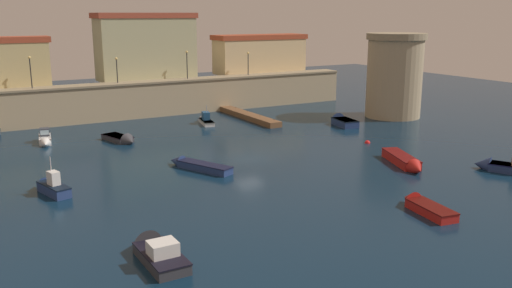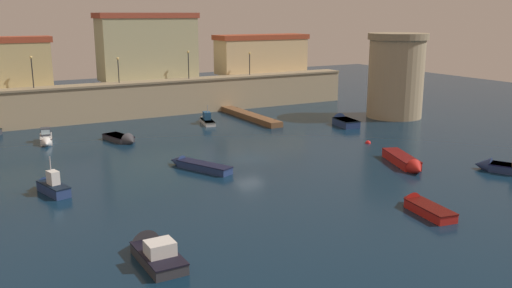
{
  "view_description": "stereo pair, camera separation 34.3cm",
  "coord_description": "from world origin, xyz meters",
  "px_view_note": "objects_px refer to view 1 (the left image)",
  "views": [
    {
      "loc": [
        -23.58,
        -42.8,
        13.03
      ],
      "look_at": [
        0.0,
        -1.2,
        1.63
      ],
      "focal_mm": 38.44,
      "sensor_mm": 36.0,
      "label": 1
    },
    {
      "loc": [
        -23.29,
        -42.97,
        13.03
      ],
      "look_at": [
        0.0,
        -1.2,
        1.63
      ],
      "focal_mm": 38.44,
      "sensor_mm": 36.0,
      "label": 2
    }
  ],
  "objects_px": {
    "quay_lamp_2": "(187,60)",
    "moored_boat_2": "(205,120)",
    "moored_boat_5": "(156,251)",
    "quay_lamp_0": "(30,67)",
    "moored_boat_7": "(51,186)",
    "moored_boat_4": "(342,121)",
    "moored_boat_9": "(122,139)",
    "fortress_tower": "(394,75)",
    "quay_lamp_1": "(117,66)",
    "mooring_buoy_0": "(367,143)",
    "moored_boat_3": "(424,206)",
    "quay_lamp_3": "(248,60)",
    "moored_boat_6": "(196,165)",
    "moored_boat_1": "(508,167)",
    "moored_boat_0": "(45,139)",
    "moored_boat_10": "(405,161)"
  },
  "relations": [
    {
      "from": "moored_boat_6",
      "to": "moored_boat_7",
      "type": "distance_m",
      "value": 12.02
    },
    {
      "from": "quay_lamp_2",
      "to": "moored_boat_6",
      "type": "height_order",
      "value": "quay_lamp_2"
    },
    {
      "from": "fortress_tower",
      "to": "quay_lamp_3",
      "type": "height_order",
      "value": "fortress_tower"
    },
    {
      "from": "quay_lamp_3",
      "to": "moored_boat_0",
      "type": "xyz_separation_m",
      "value": [
        -29.17,
        -9.74,
        -6.25
      ]
    },
    {
      "from": "fortress_tower",
      "to": "moored_boat_9",
      "type": "bearing_deg",
      "value": 175.1
    },
    {
      "from": "moored_boat_6",
      "to": "moored_boat_10",
      "type": "xyz_separation_m",
      "value": [
        16.33,
        -8.23,
        0.08
      ]
    },
    {
      "from": "moored_boat_0",
      "to": "mooring_buoy_0",
      "type": "xyz_separation_m",
      "value": [
        29.03,
        -16.14,
        -0.48
      ]
    },
    {
      "from": "quay_lamp_1",
      "to": "moored_boat_0",
      "type": "relative_size",
      "value": 0.73
    },
    {
      "from": "moored_boat_0",
      "to": "moored_boat_3",
      "type": "relative_size",
      "value": 0.88
    },
    {
      "from": "quay_lamp_2",
      "to": "fortress_tower",
      "type": "bearing_deg",
      "value": -36.13
    },
    {
      "from": "moored_boat_4",
      "to": "moored_boat_9",
      "type": "height_order",
      "value": "moored_boat_4"
    },
    {
      "from": "moored_boat_7",
      "to": "moored_boat_5",
      "type": "bearing_deg",
      "value": 176.5
    },
    {
      "from": "moored_boat_1",
      "to": "moored_boat_5",
      "type": "bearing_deg",
      "value": 64.4
    },
    {
      "from": "fortress_tower",
      "to": "moored_boat_0",
      "type": "bearing_deg",
      "value": 171.56
    },
    {
      "from": "quay_lamp_2",
      "to": "moored_boat_9",
      "type": "relative_size",
      "value": 0.74
    },
    {
      "from": "moored_boat_0",
      "to": "moored_boat_2",
      "type": "xyz_separation_m",
      "value": [
        18.85,
        1.88,
        -0.08
      ]
    },
    {
      "from": "moored_boat_3",
      "to": "moored_boat_9",
      "type": "xyz_separation_m",
      "value": [
        -11.95,
        30.22,
        -0.04
      ]
    },
    {
      "from": "moored_boat_5",
      "to": "mooring_buoy_0",
      "type": "xyz_separation_m",
      "value": [
        28.29,
        15.41,
        -0.43
      ]
    },
    {
      "from": "moored_boat_5",
      "to": "moored_boat_6",
      "type": "distance_m",
      "value": 17.7
    },
    {
      "from": "moored_boat_9",
      "to": "moored_boat_3",
      "type": "bearing_deg",
      "value": 5.84
    },
    {
      "from": "moored_boat_2",
      "to": "moored_boat_3",
      "type": "height_order",
      "value": "moored_boat_2"
    },
    {
      "from": "mooring_buoy_0",
      "to": "moored_boat_10",
      "type": "bearing_deg",
      "value": -109.42
    },
    {
      "from": "fortress_tower",
      "to": "quay_lamp_2",
      "type": "xyz_separation_m",
      "value": [
        -21.83,
        15.93,
        1.62
      ]
    },
    {
      "from": "quay_lamp_1",
      "to": "moored_boat_2",
      "type": "xyz_separation_m",
      "value": [
        8.33,
        -7.86,
        -6.31
      ]
    },
    {
      "from": "moored_boat_7",
      "to": "mooring_buoy_0",
      "type": "xyz_separation_m",
      "value": [
        31.29,
        0.88,
        -0.53
      ]
    },
    {
      "from": "quay_lamp_1",
      "to": "moored_boat_7",
      "type": "xyz_separation_m",
      "value": [
        -12.78,
        -26.76,
        -6.19
      ]
    },
    {
      "from": "fortress_tower",
      "to": "quay_lamp_0",
      "type": "relative_size",
      "value": 2.88
    },
    {
      "from": "moored_boat_1",
      "to": "moored_boat_0",
      "type": "bearing_deg",
      "value": 18.84
    },
    {
      "from": "quay_lamp_0",
      "to": "moored_boat_7",
      "type": "xyz_separation_m",
      "value": [
        -2.73,
        -26.76,
        -6.49
      ]
    },
    {
      "from": "moored_boat_3",
      "to": "moored_boat_4",
      "type": "relative_size",
      "value": 1.08
    },
    {
      "from": "moored_boat_2",
      "to": "moored_boat_10",
      "type": "distance_m",
      "value": 27.38
    },
    {
      "from": "moored_boat_3",
      "to": "moored_boat_5",
      "type": "bearing_deg",
      "value": 92.63
    },
    {
      "from": "quay_lamp_2",
      "to": "moored_boat_2",
      "type": "height_order",
      "value": "quay_lamp_2"
    },
    {
      "from": "fortress_tower",
      "to": "moored_boat_4",
      "type": "bearing_deg",
      "value": -172.8
    },
    {
      "from": "moored_boat_4",
      "to": "mooring_buoy_0",
      "type": "bearing_deg",
      "value": 167.05
    },
    {
      "from": "moored_boat_2",
      "to": "moored_boat_10",
      "type": "xyz_separation_m",
      "value": [
        7.22,
        -26.41,
        0.02
      ]
    },
    {
      "from": "moored_boat_2",
      "to": "moored_boat_4",
      "type": "distance_m",
      "value": 16.58
    },
    {
      "from": "moored_boat_0",
      "to": "moored_boat_9",
      "type": "bearing_deg",
      "value": 73.8
    },
    {
      "from": "quay_lamp_0",
      "to": "moored_boat_7",
      "type": "relative_size",
      "value": 0.83
    },
    {
      "from": "quay_lamp_1",
      "to": "quay_lamp_3",
      "type": "relative_size",
      "value": 0.99
    },
    {
      "from": "quay_lamp_2",
      "to": "moored_boat_0",
      "type": "relative_size",
      "value": 0.84
    },
    {
      "from": "quay_lamp_1",
      "to": "mooring_buoy_0",
      "type": "bearing_deg",
      "value": -54.43
    },
    {
      "from": "moored_boat_5",
      "to": "moored_boat_10",
      "type": "relative_size",
      "value": 0.78
    },
    {
      "from": "moored_boat_6",
      "to": "moored_boat_7",
      "type": "height_order",
      "value": "moored_boat_7"
    },
    {
      "from": "moored_boat_1",
      "to": "moored_boat_5",
      "type": "xyz_separation_m",
      "value": [
        -31.52,
        -1.35,
        -0.02
      ]
    },
    {
      "from": "moored_boat_10",
      "to": "moored_boat_1",
      "type": "bearing_deg",
      "value": 68.64
    },
    {
      "from": "moored_boat_5",
      "to": "moored_boat_2",
      "type": "bearing_deg",
      "value": -29.26
    },
    {
      "from": "fortress_tower",
      "to": "moored_boat_7",
      "type": "bearing_deg",
      "value": -166.19
    },
    {
      "from": "fortress_tower",
      "to": "moored_boat_1",
      "type": "relative_size",
      "value": 1.77
    },
    {
      "from": "quay_lamp_3",
      "to": "moored_boat_6",
      "type": "height_order",
      "value": "quay_lamp_3"
    }
  ]
}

